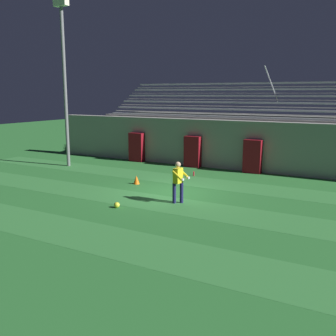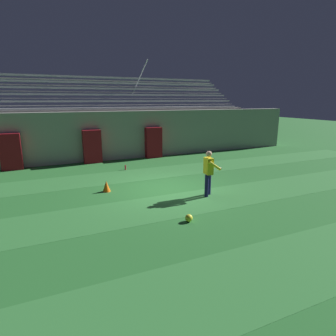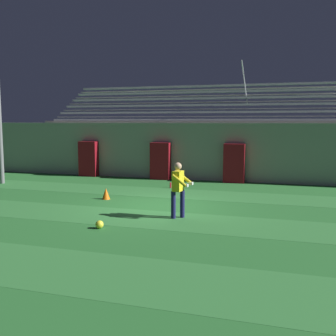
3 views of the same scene
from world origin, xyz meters
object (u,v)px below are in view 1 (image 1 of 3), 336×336
at_px(padding_pillar_far_left, 137,147).
at_px(goalkeeper, 178,180).
at_px(padding_pillar_gate_left, 193,152).
at_px(padding_pillar_gate_right, 253,156).
at_px(soccer_ball, 117,205).
at_px(traffic_cone, 136,180).
at_px(floodlight_pole, 64,65).
at_px(water_bottle, 194,174).

distance_m(padding_pillar_far_left, goalkeeper, 10.10).
xyz_separation_m(padding_pillar_gate_left, padding_pillar_gate_right, (3.64, 0.00, 0.00)).
relative_size(soccer_ball, traffic_cone, 0.52).
bearing_deg(padding_pillar_gate_left, padding_pillar_gate_right, 0.00).
height_order(floodlight_pole, goalkeeper, floodlight_pole).
bearing_deg(traffic_cone, padding_pillar_far_left, 123.70).
xyz_separation_m(floodlight_pole, water_bottle, (7.87, 1.04, -5.78)).
bearing_deg(soccer_ball, goalkeeper, 45.08).
xyz_separation_m(padding_pillar_gate_left, floodlight_pole, (-6.66, -3.38, 4.99)).
height_order(goalkeeper, water_bottle, goalkeeper).
bearing_deg(traffic_cone, padding_pillar_gate_left, 85.81).
height_order(padding_pillar_gate_left, water_bottle, padding_pillar_gate_left).
bearing_deg(soccer_ball, water_bottle, 90.00).
distance_m(padding_pillar_far_left, floodlight_pole, 6.59).
height_order(floodlight_pole, soccer_ball, floodlight_pole).
bearing_deg(soccer_ball, padding_pillar_gate_right, 75.01).
height_order(soccer_ball, water_bottle, water_bottle).
distance_m(goalkeeper, traffic_cone, 3.95).
xyz_separation_m(padding_pillar_gate_right, padding_pillar_far_left, (-7.62, 0.00, 0.00)).
bearing_deg(padding_pillar_gate_right, goalkeeper, -95.45).
xyz_separation_m(padding_pillar_gate_right, goalkeeper, (-0.70, -7.36, 0.04)).
relative_size(padding_pillar_gate_left, traffic_cone, 4.36).
xyz_separation_m(padding_pillar_gate_left, soccer_ball, (1.21, -9.10, -0.81)).
bearing_deg(water_bottle, padding_pillar_gate_right, 43.79).
height_order(padding_pillar_far_left, floodlight_pole, floodlight_pole).
height_order(padding_pillar_gate_right, padding_pillar_far_left, same).
relative_size(padding_pillar_gate_right, soccer_ball, 8.32).
bearing_deg(floodlight_pole, soccer_ball, -36.01).
bearing_deg(water_bottle, floodlight_pole, -172.44).
distance_m(soccer_ball, traffic_cone, 4.05).
relative_size(padding_pillar_gate_left, floodlight_pole, 0.19).
distance_m(padding_pillar_gate_left, padding_pillar_far_left, 3.98).
bearing_deg(traffic_cone, goalkeeper, -30.71).
xyz_separation_m(floodlight_pole, goalkeeper, (9.60, -3.98, -4.95)).
height_order(goalkeeper, soccer_ball, goalkeeper).
distance_m(padding_pillar_gate_left, padding_pillar_gate_right, 3.64).
xyz_separation_m(floodlight_pole, soccer_ball, (7.87, -5.72, -5.79)).
bearing_deg(padding_pillar_far_left, soccer_ball, -60.31).
relative_size(padding_pillar_gate_left, water_bottle, 7.63).
height_order(padding_pillar_gate_left, soccer_ball, padding_pillar_gate_left).
xyz_separation_m(padding_pillar_far_left, traffic_cone, (3.59, -5.38, -0.71)).
relative_size(padding_pillar_far_left, floodlight_pole, 0.19).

